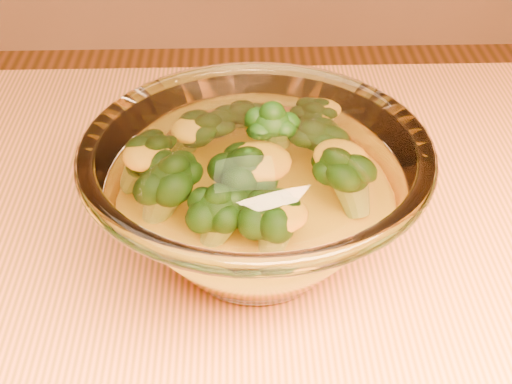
# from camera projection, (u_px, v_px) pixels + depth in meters

# --- Properties ---
(glass_bowl) EXTENTS (0.24, 0.24, 0.11)m
(glass_bowl) POSITION_uv_depth(u_px,v_px,m) (256.00, 198.00, 0.51)
(glass_bowl) COLOR white
(glass_bowl) RESTS_ON table
(cheese_sauce) EXTENTS (0.14, 0.14, 0.04)m
(cheese_sauce) POSITION_uv_depth(u_px,v_px,m) (256.00, 222.00, 0.52)
(cheese_sauce) COLOR yellow
(cheese_sauce) RESTS_ON glass_bowl
(broccoli_heap) EXTENTS (0.16, 0.15, 0.07)m
(broccoli_heap) POSITION_uv_depth(u_px,v_px,m) (251.00, 170.00, 0.51)
(broccoli_heap) COLOR black
(broccoli_heap) RESTS_ON cheese_sauce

